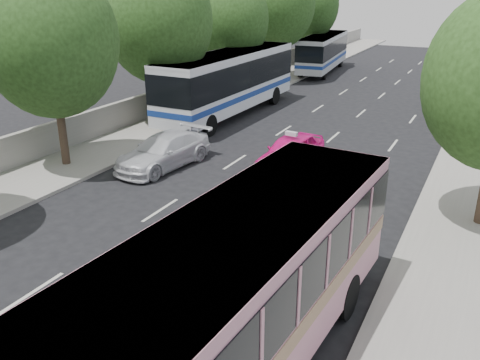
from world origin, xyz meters
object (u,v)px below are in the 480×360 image
Objects in this scene: pink_bus at (232,291)px; tour_coach_rear at (323,50)px; pink_taxi at (291,152)px; tour_coach_front at (229,78)px; white_pickup at (164,151)px.

tour_coach_rear is at bearing 109.33° from pink_bus.
tour_coach_rear is (-7.00, 25.67, 1.24)m from pink_taxi.
pink_bus is 0.88× the size of tour_coach_front.
tour_coach_rear is (-10.80, 38.54, -0.25)m from pink_bus.
white_pickup is (-5.20, -2.45, -0.02)m from pink_taxi.
pink_bus is 13.85m from white_pickup.
white_pickup is 10.05m from tour_coach_front.
tour_coach_rear is (0.00, 18.36, -0.34)m from tour_coach_front.
tour_coach_rear is at bearing 101.18° from white_pickup.
tour_coach_front is (-7.00, 7.31, 1.58)m from pink_taxi.
pink_bus is at bearing -41.68° from white_pickup.
pink_bus is at bearing -60.98° from tour_coach_front.
pink_taxi is (-3.80, 12.87, -1.48)m from pink_bus.
pink_bus is at bearing -69.12° from pink_taxi.
tour_coach_rear is (-1.80, 28.12, 1.26)m from white_pickup.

